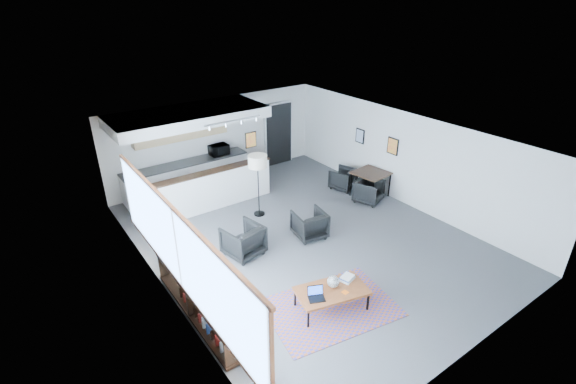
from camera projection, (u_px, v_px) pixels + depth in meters
room at (304, 190)px, 9.76m from camera, size 7.02×9.02×2.62m
window at (178, 252)px, 7.22m from camera, size 0.10×5.95×1.66m
console at (197, 303)px, 7.70m from camera, size 0.35×3.00×0.80m
kitchenette at (191, 152)px, 11.80m from camera, size 4.20×1.96×2.60m
doorway at (278, 134)px, 14.29m from camera, size 1.10×0.12×2.15m
track_light at (233, 122)px, 10.52m from camera, size 1.60×0.07×0.15m
wall_art_lower at (393, 146)px, 11.76m from camera, size 0.03×0.38×0.48m
wall_art_upper at (360, 136)px, 12.73m from camera, size 0.03×0.34×0.44m
kilim_rug at (331, 308)px, 8.06m from camera, size 2.68×2.05×0.01m
coffee_table at (332, 291)px, 7.88m from camera, size 1.48×1.03×0.44m
laptop at (316, 294)px, 7.65m from camera, size 0.37×0.35×0.22m
ceramic_pot at (333, 282)px, 7.90m from camera, size 0.23×0.23×0.23m
book_stack at (347, 278)px, 8.13m from camera, size 0.35×0.31×0.09m
coaster at (345, 292)px, 7.80m from camera, size 0.12×0.12×0.01m
armchair_left at (243, 239)px, 9.51m from camera, size 0.92×0.88×0.82m
armchair_right at (310, 223)px, 10.23m from camera, size 0.84×0.80×0.75m
floor_lamp at (258, 164)px, 10.75m from camera, size 0.53×0.53×1.72m
dining_table at (371, 175)px, 12.10m from camera, size 1.01×1.01×0.76m
dining_chair_near at (369, 192)px, 11.94m from camera, size 0.77×0.75×0.62m
dining_chair_far at (343, 179)px, 12.76m from camera, size 0.73×0.70×0.60m
microwave at (219, 149)px, 12.81m from camera, size 0.58×0.34×0.38m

